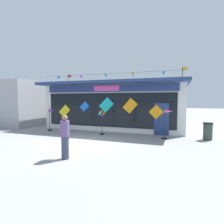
% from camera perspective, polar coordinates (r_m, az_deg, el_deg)
% --- Properties ---
extents(ground_plane, '(80.00, 80.00, 0.00)m').
position_cam_1_polar(ground_plane, '(9.79, -9.90, -9.46)').
color(ground_plane, gray).
extents(kite_shop_building, '(10.62, 6.51, 4.57)m').
position_cam_1_polar(kite_shop_building, '(15.38, 2.11, 2.17)').
color(kite_shop_building, silver).
rests_on(kite_shop_building, ground_plane).
extents(wind_spinner_far_left, '(0.54, 0.31, 1.57)m').
position_cam_1_polar(wind_spinner_far_left, '(13.89, -18.21, -0.93)').
color(wind_spinner_far_left, black).
rests_on(wind_spinner_far_left, ground_plane).
extents(wind_spinner_left, '(0.36, 0.31, 1.53)m').
position_cam_1_polar(wind_spinner_left, '(11.76, -3.16, -2.30)').
color(wind_spinner_left, black).
rests_on(wind_spinner_left, ground_plane).
extents(wind_spinner_center_left, '(0.64, 0.33, 1.69)m').
position_cam_1_polar(wind_spinner_center_left, '(10.86, 16.68, -1.78)').
color(wind_spinner_center_left, black).
rests_on(wind_spinner_center_left, ground_plane).
extents(person_near_camera, '(0.41, 0.48, 1.68)m').
position_cam_1_polar(person_near_camera, '(7.31, -14.21, -7.06)').
color(person_near_camera, '#333D56').
rests_on(person_near_camera, ground_plane).
extents(trash_bin, '(0.52, 0.52, 0.97)m').
position_cam_1_polar(trash_bin, '(11.61, 27.32, -5.24)').
color(trash_bin, '#2D4238').
rests_on(trash_bin, ground_plane).
extents(neighbour_building, '(5.96, 7.27, 3.77)m').
position_cam_1_polar(neighbour_building, '(19.97, -25.14, 2.58)').
color(neighbour_building, '#99999E').
rests_on(neighbour_building, ground_plane).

